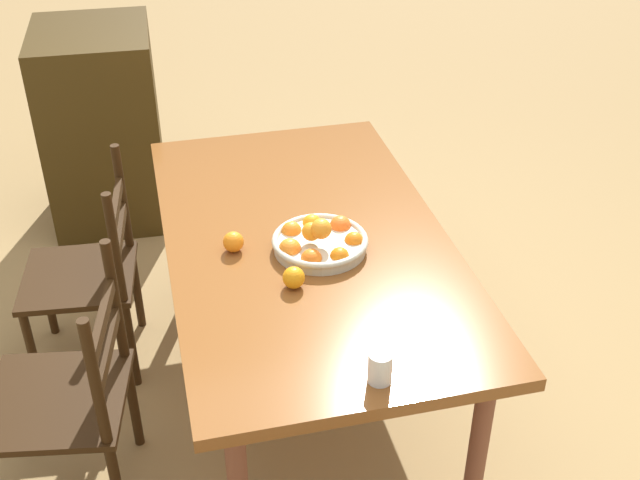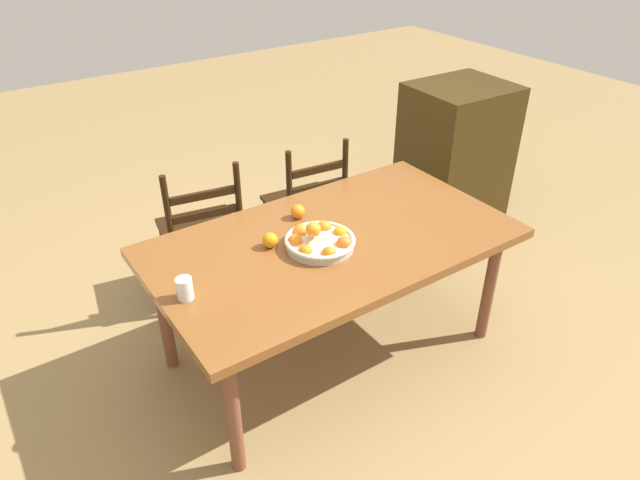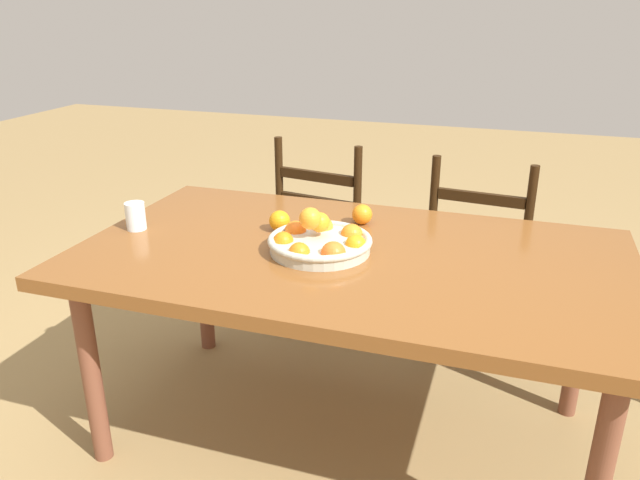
{
  "view_description": "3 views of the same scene",
  "coord_description": "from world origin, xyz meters",
  "px_view_note": "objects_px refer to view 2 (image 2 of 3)",
  "views": [
    {
      "loc": [
        -2.39,
        0.52,
        2.31
      ],
      "look_at": [
        -0.1,
        -0.03,
        0.77
      ],
      "focal_mm": 45.09,
      "sensor_mm": 36.0,
      "label": 1
    },
    {
      "loc": [
        -1.4,
        -1.94,
        2.22
      ],
      "look_at": [
        -0.1,
        -0.03,
        0.77
      ],
      "focal_mm": 32.32,
      "sensor_mm": 36.0,
      "label": 2
    },
    {
      "loc": [
        0.49,
        -1.79,
        1.5
      ],
      "look_at": [
        -0.1,
        -0.03,
        0.77
      ],
      "focal_mm": 34.44,
      "sensor_mm": 36.0,
      "label": 3
    }
  ],
  "objects_px": {
    "cabinet": "(455,154)",
    "orange_loose_1": "(298,212)",
    "chair_by_cabinet": "(202,232)",
    "orange_loose_0": "(270,240)",
    "chair_near_window": "(307,206)",
    "fruit_bowl": "(319,241)",
    "drinking_glass": "(185,289)",
    "dining_table": "(333,250)"
  },
  "relations": [
    {
      "from": "cabinet",
      "to": "orange_loose_1",
      "type": "distance_m",
      "value": 1.74
    },
    {
      "from": "orange_loose_1",
      "to": "cabinet",
      "type": "bearing_deg",
      "value": 15.64
    },
    {
      "from": "chair_by_cabinet",
      "to": "orange_loose_1",
      "type": "bearing_deg",
      "value": 125.85
    },
    {
      "from": "cabinet",
      "to": "orange_loose_0",
      "type": "relative_size",
      "value": 13.64
    },
    {
      "from": "chair_near_window",
      "to": "fruit_bowl",
      "type": "relative_size",
      "value": 2.64
    },
    {
      "from": "cabinet",
      "to": "drinking_glass",
      "type": "xyz_separation_m",
      "value": [
        -2.41,
        -0.77,
        0.27
      ]
    },
    {
      "from": "orange_loose_1",
      "to": "dining_table",
      "type": "bearing_deg",
      "value": -83.19
    },
    {
      "from": "orange_loose_1",
      "to": "chair_by_cabinet",
      "type": "bearing_deg",
      "value": 116.26
    },
    {
      "from": "cabinet",
      "to": "orange_loose_1",
      "type": "bearing_deg",
      "value": -162.39
    },
    {
      "from": "chair_near_window",
      "to": "dining_table",
      "type": "bearing_deg",
      "value": 71.07
    },
    {
      "from": "cabinet",
      "to": "orange_loose_1",
      "type": "relative_size",
      "value": 13.79
    },
    {
      "from": "dining_table",
      "to": "cabinet",
      "type": "bearing_deg",
      "value": 24.28
    },
    {
      "from": "fruit_bowl",
      "to": "cabinet",
      "type": "bearing_deg",
      "value": 23.78
    },
    {
      "from": "orange_loose_0",
      "to": "chair_by_cabinet",
      "type": "bearing_deg",
      "value": 93.06
    },
    {
      "from": "cabinet",
      "to": "fruit_bowl",
      "type": "xyz_separation_m",
      "value": [
        -1.72,
        -0.76,
        0.25
      ]
    },
    {
      "from": "dining_table",
      "to": "chair_near_window",
      "type": "distance_m",
      "value": 0.93
    },
    {
      "from": "cabinet",
      "to": "chair_by_cabinet",
      "type": "bearing_deg",
      "value": 177.71
    },
    {
      "from": "fruit_bowl",
      "to": "orange_loose_0",
      "type": "xyz_separation_m",
      "value": [
        -0.19,
        0.13,
        0.0
      ]
    },
    {
      "from": "orange_loose_0",
      "to": "chair_near_window",
      "type": "bearing_deg",
      "value": 46.63
    },
    {
      "from": "dining_table",
      "to": "fruit_bowl",
      "type": "distance_m",
      "value": 0.14
    },
    {
      "from": "chair_near_window",
      "to": "chair_by_cabinet",
      "type": "bearing_deg",
      "value": 0.65
    },
    {
      "from": "orange_loose_1",
      "to": "drinking_glass",
      "type": "bearing_deg",
      "value": -157.87
    },
    {
      "from": "drinking_glass",
      "to": "fruit_bowl",
      "type": "bearing_deg",
      "value": 0.96
    },
    {
      "from": "dining_table",
      "to": "cabinet",
      "type": "distance_m",
      "value": 1.79
    },
    {
      "from": "dining_table",
      "to": "orange_loose_1",
      "type": "relative_size",
      "value": 24.14
    },
    {
      "from": "chair_by_cabinet",
      "to": "fruit_bowl",
      "type": "xyz_separation_m",
      "value": [
        0.24,
        -0.9,
        0.33
      ]
    },
    {
      "from": "fruit_bowl",
      "to": "orange_loose_0",
      "type": "relative_size",
      "value": 4.56
    },
    {
      "from": "chair_by_cabinet",
      "to": "drinking_glass",
      "type": "distance_m",
      "value": 1.08
    },
    {
      "from": "orange_loose_1",
      "to": "chair_near_window",
      "type": "bearing_deg",
      "value": 53.16
    },
    {
      "from": "fruit_bowl",
      "to": "orange_loose_1",
      "type": "distance_m",
      "value": 0.3
    },
    {
      "from": "fruit_bowl",
      "to": "orange_loose_0",
      "type": "distance_m",
      "value": 0.24
    },
    {
      "from": "chair_by_cabinet",
      "to": "fruit_bowl",
      "type": "bearing_deg",
      "value": 114.22
    },
    {
      "from": "chair_near_window",
      "to": "drinking_glass",
      "type": "relative_size",
      "value": 9.14
    },
    {
      "from": "chair_by_cabinet",
      "to": "fruit_bowl",
      "type": "distance_m",
      "value": 0.99
    },
    {
      "from": "cabinet",
      "to": "orange_loose_0",
      "type": "height_order",
      "value": "cabinet"
    },
    {
      "from": "chair_by_cabinet",
      "to": "orange_loose_0",
      "type": "bearing_deg",
      "value": 102.65
    },
    {
      "from": "drinking_glass",
      "to": "dining_table",
      "type": "bearing_deg",
      "value": 2.72
    },
    {
      "from": "orange_loose_1",
      "to": "drinking_glass",
      "type": "height_order",
      "value": "drinking_glass"
    },
    {
      "from": "dining_table",
      "to": "cabinet",
      "type": "relative_size",
      "value": 1.75
    },
    {
      "from": "chair_near_window",
      "to": "fruit_bowl",
      "type": "distance_m",
      "value": 1.02
    },
    {
      "from": "chair_by_cabinet",
      "to": "drinking_glass",
      "type": "xyz_separation_m",
      "value": [
        -0.45,
        -0.92,
        0.34
      ]
    },
    {
      "from": "chair_near_window",
      "to": "orange_loose_1",
      "type": "xyz_separation_m",
      "value": [
        -0.41,
        -0.54,
        0.34
      ]
    }
  ]
}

